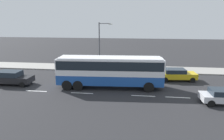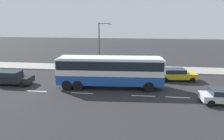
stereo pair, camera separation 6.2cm
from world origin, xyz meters
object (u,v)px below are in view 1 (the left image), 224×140
Objects in this scene: coach_bus at (110,69)px; pedestrian_near_curb at (80,61)px; car_yellow_taxi at (176,74)px; street_lamp at (101,43)px; car_black_sedan at (12,78)px.

pedestrian_near_curb is (-5.90, 8.57, -1.05)m from coach_bus.
pedestrian_near_curb reaches higher than car_yellow_taxi.
car_black_sedan is at bearing -139.98° from street_lamp.
street_lamp is at bearing 104.25° from coach_bus.
coach_bus is at bearing 1.72° from car_black_sedan.
coach_bus is 8.16m from street_lamp.
pedestrian_near_curb is at bearing 121.49° from coach_bus.
coach_bus reaches higher than car_black_sedan.
coach_bus is at bearing -159.85° from car_yellow_taxi.
street_lamp reaches higher than car_yellow_taxi.
pedestrian_near_curb is at bearing 155.79° from car_yellow_taxi.
car_black_sedan is at bearing 178.36° from coach_bus.
street_lamp reaches higher than pedestrian_near_curb.
street_lamp reaches higher than car_black_sedan.
pedestrian_near_curb is (-13.88, 4.83, 0.32)m from car_yellow_taxi.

